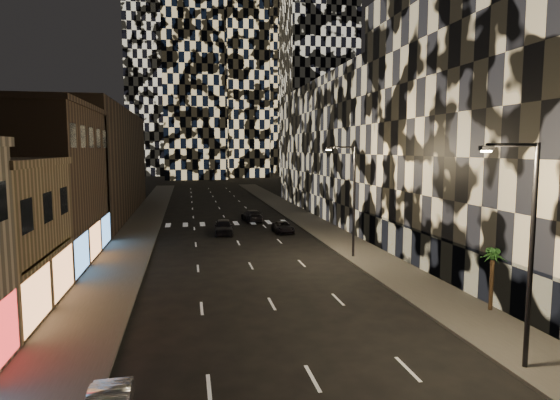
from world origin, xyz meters
name	(u,v)px	position (x,y,z in m)	size (l,w,h in m)	color
sidewalk_left	(141,225)	(-10.00, 50.00, 0.07)	(4.00, 120.00, 0.15)	#47443F
sidewalk_right	(308,220)	(10.00, 50.00, 0.07)	(4.00, 120.00, 0.15)	#47443F
curb_left	(160,225)	(-7.90, 50.00, 0.07)	(0.20, 120.00, 0.15)	#4C4C47
curb_right	(292,221)	(7.90, 50.00, 0.07)	(0.20, 120.00, 0.15)	#4C4C47
retail_brown	(25,187)	(-17.00, 33.50, 6.00)	(10.00, 15.00, 12.00)	#453327
retail_filler_left	(92,163)	(-17.00, 60.00, 7.00)	(10.00, 40.00, 14.00)	#453327
midrise_right	(530,120)	(20.00, 24.50, 11.00)	(16.00, 25.00, 22.00)	#232326
midrise_base	(429,252)	(12.30, 24.50, 1.50)	(0.60, 25.00, 3.00)	#383838
midrise_filler_right	(365,148)	(20.00, 57.00, 9.00)	(16.00, 40.00, 18.00)	#232326
tower_right_mid	(318,12)	(35.00, 135.00, 50.00)	(20.00, 20.00, 100.00)	black
tower_center_low	(193,18)	(-2.00, 140.00, 47.50)	(18.00, 18.00, 95.00)	black
streetlight_near	(527,240)	(8.35, 10.00, 5.35)	(2.55, 0.25, 9.00)	black
streetlight_far	(351,193)	(8.35, 30.00, 5.35)	(2.55, 0.25, 9.00)	black
car_dark_midlane	(224,227)	(-1.01, 42.89, 0.79)	(1.86, 4.63, 1.58)	black
car_dark_oncoming	(252,216)	(3.09, 50.98, 0.73)	(2.03, 5.00, 1.45)	black
car_dark_rightlane	(283,227)	(5.31, 42.60, 0.58)	(1.92, 4.17, 1.16)	black
palm_tree	(493,259)	(11.50, 16.30, 2.98)	(1.72, 1.75, 3.42)	#47331E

